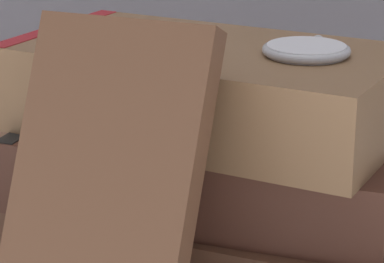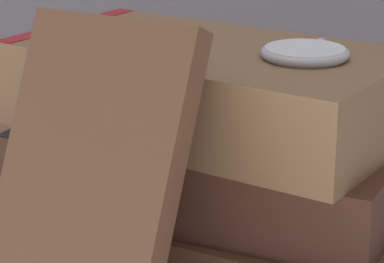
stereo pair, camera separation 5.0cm
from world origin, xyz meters
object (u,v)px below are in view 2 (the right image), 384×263
Objects in this scene: book_flat_bottom at (211,222)px; book_flat_middle at (209,162)px; reading_glasses at (196,145)px; book_flat_top at (200,87)px; pocket_watch at (305,53)px; book_leaning_front at (86,197)px.

book_flat_bottom is 0.04m from book_flat_middle.
book_flat_middle reaches higher than reading_glasses.
book_flat_bottom reaches higher than reading_glasses.
reading_glasses is at bearing 124.24° from book_flat_top.
reading_glasses is (-0.15, 0.16, -0.13)m from pocket_watch.
book_flat_bottom is 0.13m from pocket_watch.
book_flat_top is 0.07m from pocket_watch.
book_flat_bottom is at bearing -60.72° from reading_glasses.
book_flat_top is 0.12m from book_leaning_front.
reading_glasses is at bearing 120.95° from book_flat_bottom.
book_flat_top is at bearing -160.05° from book_flat_bottom.
book_flat_middle is 2.31× the size of reading_glasses.
book_flat_top is at bearing -157.18° from book_flat_middle.
reading_glasses is at bearing 107.52° from book_leaning_front.
reading_glasses is (-0.10, 0.16, -0.06)m from book_flat_middle.
book_flat_top is 2.33× the size of reading_glasses.
book_flat_bottom is 1.08× the size of book_flat_middle.
book_flat_middle reaches higher than book_flat_bottom.
pocket_watch is at bearing 58.47° from book_leaning_front.
book_flat_top is at bearing -179.81° from pocket_watch.
book_flat_top is 0.21m from reading_glasses.
pocket_watch is 0.26m from reading_glasses.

